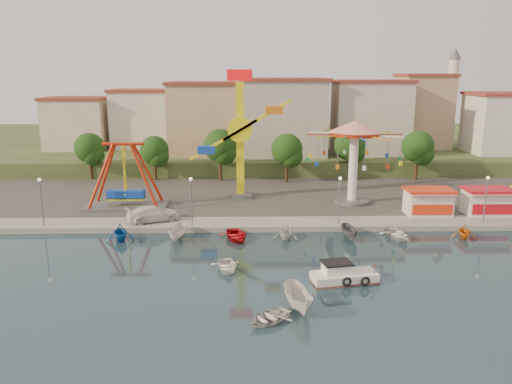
{
  "coord_description": "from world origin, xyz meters",
  "views": [
    {
      "loc": [
        -2.1,
        -39.02,
        16.87
      ],
      "look_at": [
        -1.02,
        14.0,
        4.0
      ],
      "focal_mm": 35.0,
      "sensor_mm": 36.0,
      "label": 1
    }
  ],
  "objects_px": {
    "rowboat_a": "(227,266)",
    "cabin_motorboat": "(343,276)",
    "pirate_ship_ride": "(125,177)",
    "van": "(153,214)",
    "wave_swinger": "(354,143)",
    "kamikaze_tower": "(244,139)",
    "skiff": "(299,299)"
  },
  "relations": [
    {
      "from": "cabin_motorboat",
      "to": "van",
      "type": "height_order",
      "value": "van"
    },
    {
      "from": "pirate_ship_ride",
      "to": "wave_swinger",
      "type": "relative_size",
      "value": 0.86
    },
    {
      "from": "kamikaze_tower",
      "to": "van",
      "type": "bearing_deg",
      "value": -133.51
    },
    {
      "from": "pirate_ship_ride",
      "to": "skiff",
      "type": "relative_size",
      "value": 2.28
    },
    {
      "from": "wave_swinger",
      "to": "kamikaze_tower",
      "type": "bearing_deg",
      "value": 166.9
    },
    {
      "from": "pirate_ship_ride",
      "to": "van",
      "type": "bearing_deg",
      "value": -54.47
    },
    {
      "from": "rowboat_a",
      "to": "cabin_motorboat",
      "type": "bearing_deg",
      "value": -24.32
    },
    {
      "from": "cabin_motorboat",
      "to": "van",
      "type": "xyz_separation_m",
      "value": [
        -18.27,
        15.61,
        0.94
      ]
    },
    {
      "from": "wave_swinger",
      "to": "van",
      "type": "relative_size",
      "value": 1.99
    },
    {
      "from": "skiff",
      "to": "van",
      "type": "xyz_separation_m",
      "value": [
        -14.14,
        20.41,
        0.6
      ]
    },
    {
      "from": "cabin_motorboat",
      "to": "skiff",
      "type": "distance_m",
      "value": 6.34
    },
    {
      "from": "pirate_ship_ride",
      "to": "kamikaze_tower",
      "type": "xyz_separation_m",
      "value": [
        14.46,
        4.5,
        3.95
      ]
    },
    {
      "from": "rowboat_a",
      "to": "van",
      "type": "height_order",
      "value": "van"
    },
    {
      "from": "rowboat_a",
      "to": "van",
      "type": "bearing_deg",
      "value": 115.29
    },
    {
      "from": "wave_swinger",
      "to": "cabin_motorboat",
      "type": "height_order",
      "value": "wave_swinger"
    },
    {
      "from": "pirate_ship_ride",
      "to": "rowboat_a",
      "type": "relative_size",
      "value": 2.81
    },
    {
      "from": "cabin_motorboat",
      "to": "kamikaze_tower",
      "type": "bearing_deg",
      "value": 96.96
    },
    {
      "from": "wave_swinger",
      "to": "rowboat_a",
      "type": "bearing_deg",
      "value": -126.65
    },
    {
      "from": "pirate_ship_ride",
      "to": "wave_swinger",
      "type": "height_order",
      "value": "wave_swinger"
    },
    {
      "from": "skiff",
      "to": "van",
      "type": "relative_size",
      "value": 0.76
    },
    {
      "from": "pirate_ship_ride",
      "to": "van",
      "type": "distance_m",
      "value": 8.08
    },
    {
      "from": "wave_swinger",
      "to": "cabin_motorboat",
      "type": "distance_m",
      "value": 24.92
    },
    {
      "from": "kamikaze_tower",
      "to": "wave_swinger",
      "type": "distance_m",
      "value": 14.05
    },
    {
      "from": "pirate_ship_ride",
      "to": "van",
      "type": "xyz_separation_m",
      "value": [
        4.37,
        -6.12,
        -2.95
      ]
    },
    {
      "from": "cabin_motorboat",
      "to": "wave_swinger",
      "type": "bearing_deg",
      "value": 66.2
    },
    {
      "from": "kamikaze_tower",
      "to": "wave_swinger",
      "type": "xyz_separation_m",
      "value": [
        13.69,
        -3.19,
        -0.15
      ]
    },
    {
      "from": "van",
      "to": "rowboat_a",
      "type": "bearing_deg",
      "value": -168.75
    },
    {
      "from": "skiff",
      "to": "kamikaze_tower",
      "type": "bearing_deg",
      "value": 87.69
    },
    {
      "from": "skiff",
      "to": "van",
      "type": "bearing_deg",
      "value": 114.95
    },
    {
      "from": "wave_swinger",
      "to": "skiff",
      "type": "relative_size",
      "value": 2.64
    },
    {
      "from": "wave_swinger",
      "to": "pirate_ship_ride",
      "type": "bearing_deg",
      "value": -177.32
    },
    {
      "from": "kamikaze_tower",
      "to": "rowboat_a",
      "type": "relative_size",
      "value": 4.63
    }
  ]
}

